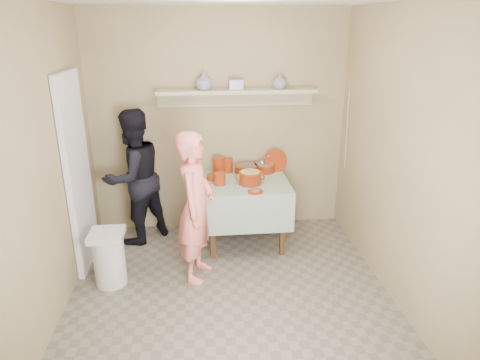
{
  "coord_description": "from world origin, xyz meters",
  "views": [
    {
      "loc": [
        -0.25,
        -3.22,
        2.4
      ],
      "look_at": [
        0.15,
        0.75,
        0.95
      ],
      "focal_mm": 32.0,
      "sensor_mm": 36.0,
      "label": 1
    }
  ],
  "objects": [
    {
      "name": "empty_bowl",
      "position": [
        -0.08,
        1.32,
        0.79
      ],
      "size": [
        0.17,
        0.17,
        0.05
      ],
      "primitive_type": "cylinder",
      "color": "maroon",
      "rests_on": "serving_table"
    },
    {
      "name": "electrical_cord",
      "position": [
        1.47,
        1.48,
        1.25
      ],
      "size": [
        0.01,
        0.05,
        0.9
      ],
      "color": "silver",
      "rests_on": "wall_shelf"
    },
    {
      "name": "cazuela_meat_a",
      "position": [
        0.31,
        1.51,
        0.82
      ],
      "size": [
        0.3,
        0.3,
        0.1
      ],
      "color": "#5F1400",
      "rests_on": "serving_table"
    },
    {
      "name": "person_helper",
      "position": [
        -0.99,
        1.43,
        0.78
      ],
      "size": [
        0.95,
        0.95,
        1.55
      ],
      "primitive_type": "imported",
      "rotation": [
        0.0,
        0.0,
        -2.39
      ],
      "color": "black",
      "rests_on": "ground"
    },
    {
      "name": "room_shell",
      "position": [
        0.0,
        0.0,
        1.61
      ],
      "size": [
        3.04,
        3.54,
        2.62
      ],
      "color": "#9B895F",
      "rests_on": "ground"
    },
    {
      "name": "wall_shelf",
      "position": [
        0.2,
        1.65,
        1.67
      ],
      "size": [
        1.8,
        0.25,
        0.21
      ],
      "color": "tan",
      "rests_on": "room_shell"
    },
    {
      "name": "serving_table",
      "position": [
        0.25,
        1.28,
        0.64
      ],
      "size": [
        0.97,
        0.97,
        0.76
      ],
      "color": "#4C2D16",
      "rests_on": "ground"
    },
    {
      "name": "cazuela_rice",
      "position": [
        0.3,
        1.13,
        0.85
      ],
      "size": [
        0.33,
        0.25,
        0.14
      ],
      "color": "#5F1400",
      "rests_on": "serving_table"
    },
    {
      "name": "person_cook",
      "position": [
        -0.29,
        0.57,
        0.75
      ],
      "size": [
        0.49,
        0.62,
        1.5
      ],
      "primitive_type": "imported",
      "rotation": [
        0.0,
        0.0,
        1.31
      ],
      "color": "#F5746A",
      "rests_on": "ground"
    },
    {
      "name": "cazuela_meat_b",
      "position": [
        0.51,
        1.53,
        0.82
      ],
      "size": [
        0.28,
        0.28,
        0.1
      ],
      "color": "#5F1400",
      "rests_on": "serving_table"
    },
    {
      "name": "plate_stack_a",
      "position": [
        -0.02,
        1.53,
        0.86
      ],
      "size": [
        0.15,
        0.15,
        0.19
      ],
      "primitive_type": "cylinder",
      "color": "maroon",
      "rests_on": "serving_table"
    },
    {
      "name": "ceramic_box",
      "position": [
        0.19,
        1.6,
        1.77
      ],
      "size": [
        0.15,
        0.11,
        0.11
      ],
      "primitive_type": "cube",
      "rotation": [
        0.0,
        0.0,
        -0.0
      ],
      "color": "navy",
      "rests_on": "wall_shelf"
    },
    {
      "name": "trash_bin",
      "position": [
        -1.15,
        0.51,
        0.28
      ],
      "size": [
        0.32,
        0.32,
        0.56
      ],
      "color": "silver",
      "rests_on": "ground"
    },
    {
      "name": "plate_stack_b",
      "position": [
        0.08,
        1.56,
        0.84
      ],
      "size": [
        0.13,
        0.13,
        0.16
      ],
      "primitive_type": "cylinder",
      "color": "maroon",
      "rests_on": "serving_table"
    },
    {
      "name": "ground",
      "position": [
        0.0,
        0.0,
        0.0
      ],
      "size": [
        3.5,
        3.5,
        0.0
      ],
      "primitive_type": "plane",
      "color": "#6D6355",
      "rests_on": "ground"
    },
    {
      "name": "tile_panel",
      "position": [
        -1.46,
        0.95,
        1.0
      ],
      "size": [
        0.06,
        0.7,
        2.0
      ],
      "primitive_type": "cube",
      "color": "silver",
      "rests_on": "ground"
    },
    {
      "name": "bowl_stack",
      "position": [
        -0.03,
        1.15,
        0.83
      ],
      "size": [
        0.13,
        0.13,
        0.13
      ],
      "primitive_type": "cylinder",
      "color": "maroon",
      "rests_on": "serving_table"
    },
    {
      "name": "front_plate",
      "position": [
        0.32,
        0.88,
        0.77
      ],
      "size": [
        0.16,
        0.16,
        0.03
      ],
      "color": "maroon",
      "rests_on": "serving_table"
    },
    {
      "name": "ladle",
      "position": [
        0.49,
        1.54,
        0.87
      ],
      "size": [
        0.08,
        0.26,
        0.19
      ],
      "color": "silver",
      "rests_on": "cazuela_meat_b"
    },
    {
      "name": "vase_left",
      "position": [
        -0.17,
        1.61,
        1.82
      ],
      "size": [
        0.27,
        0.27,
        0.2
      ],
      "primitive_type": "imported",
      "rotation": [
        0.0,
        0.0,
        0.66
      ],
      "color": "navy",
      "rests_on": "wall_shelf"
    },
    {
      "name": "vase_right",
      "position": [
        0.69,
        1.62,
        1.81
      ],
      "size": [
        0.17,
        0.17,
        0.17
      ],
      "primitive_type": "imported",
      "rotation": [
        0.0,
        0.0,
        0.01
      ],
      "color": "navy",
      "rests_on": "wall_shelf"
    },
    {
      "name": "propped_lid",
      "position": [
        0.66,
        1.56,
        0.88
      ],
      "size": [
        0.3,
        0.19,
        0.27
      ],
      "primitive_type": "cylinder",
      "rotation": [
        1.2,
        0.0,
        0.27
      ],
      "color": "maroon",
      "rests_on": "serving_table"
    }
  ]
}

